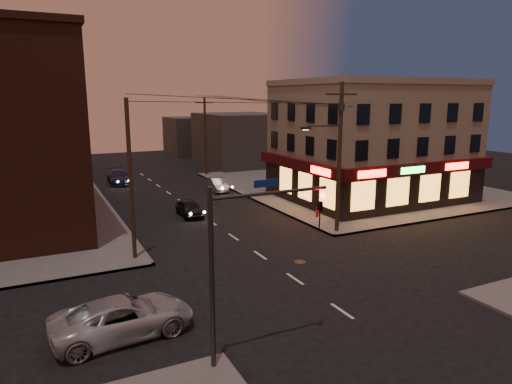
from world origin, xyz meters
TOP-DOWN VIEW (x-y plane):
  - ground at (0.00, 0.00)m, footprint 120.00×120.00m
  - sidewalk_ne at (18.00, 19.00)m, footprint 24.00×28.00m
  - pizza_building at (15.93, 13.43)m, footprint 15.85×12.85m
  - bg_building_ne_a at (14.00, 38.00)m, footprint 10.00×12.00m
  - bg_building_nw at (-13.00, 42.00)m, footprint 9.00×10.00m
  - bg_building_ne_b at (12.00, 52.00)m, footprint 8.00×8.00m
  - utility_pole_main at (6.68, 5.80)m, footprint 4.20×0.44m
  - utility_pole_far at (6.80, 32.00)m, footprint 0.26×0.26m
  - utility_pole_west at (-6.80, 6.50)m, footprint 0.24×0.24m
  - traffic_signal at (-5.57, -5.60)m, footprint 4.49×0.32m
  - suv_cross at (-8.92, -1.89)m, footprint 5.66×2.97m
  - sedan_near at (-0.91, 14.62)m, footprint 1.61×3.82m
  - sedan_mid at (4.71, 22.82)m, footprint 1.79×4.00m
  - sedan_far at (-3.54, 31.21)m, footprint 2.28×5.13m
  - fire_hydrant at (7.63, 9.45)m, footprint 0.35×0.35m

SIDE VIEW (x-z plane):
  - ground at x=0.00m, z-range 0.00..0.00m
  - sidewalk_ne at x=18.00m, z-range 0.00..0.15m
  - fire_hydrant at x=7.63m, z-range 0.19..0.96m
  - sedan_mid at x=4.71m, z-range 0.00..1.27m
  - sedan_near at x=-0.91m, z-range 0.00..1.29m
  - sedan_far at x=-3.54m, z-range 0.00..1.46m
  - suv_cross at x=-8.92m, z-range 0.00..1.52m
  - bg_building_ne_b at x=12.00m, z-range 0.00..6.00m
  - bg_building_ne_a at x=14.00m, z-range 0.00..7.00m
  - bg_building_nw at x=-13.00m, z-range 0.00..8.00m
  - traffic_signal at x=-5.57m, z-range 0.92..7.39m
  - utility_pole_far at x=6.80m, z-range 0.15..9.15m
  - utility_pole_west at x=-6.80m, z-range 0.15..9.15m
  - pizza_building at x=15.93m, z-range 0.10..10.60m
  - utility_pole_main at x=6.68m, z-range 0.76..10.76m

